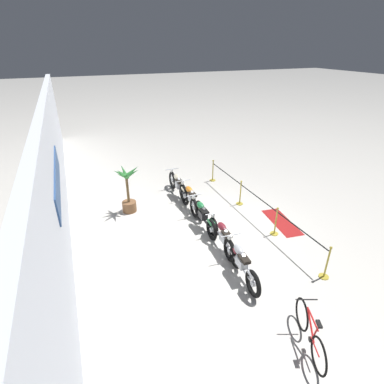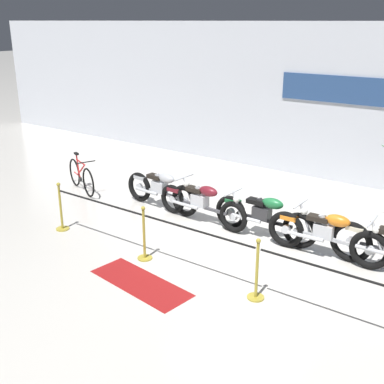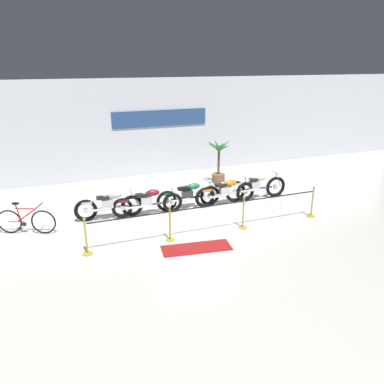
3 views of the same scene
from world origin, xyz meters
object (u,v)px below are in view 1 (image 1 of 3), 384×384
(stanchion_mid_left, at_px, (275,225))
(stanchion_far_right, at_px, (213,174))
(motorcycle_silver_0, at_px, (241,263))
(motorcycle_cream_4, at_px, (178,186))
(stanchion_mid_right, at_px, (240,196))
(floor_banner, at_px, (282,222))
(motorcycle_green_2, at_px, (202,215))
(motorcycle_orange_3, at_px, (191,199))
(bicycle, at_px, (310,333))
(stanchion_far_left, at_px, (276,216))
(potted_palm_left_of_row, at_px, (128,190))
(motorcycle_maroon_1, at_px, (224,238))

(stanchion_mid_left, distance_m, stanchion_far_right, 4.89)
(stanchion_mid_left, bearing_deg, stanchion_far_right, 0.00)
(stanchion_far_right, bearing_deg, motorcycle_silver_0, 160.73)
(motorcycle_silver_0, height_order, motorcycle_cream_4, motorcycle_cream_4)
(stanchion_mid_right, relative_size, floor_banner, 0.55)
(stanchion_mid_right, bearing_deg, floor_banner, -158.30)
(motorcycle_green_2, distance_m, motorcycle_orange_3, 1.36)
(motorcycle_cream_4, relative_size, bicycle, 1.50)
(bicycle, height_order, stanchion_far_left, stanchion_far_left)
(potted_palm_left_of_row, height_order, stanchion_far_left, potted_palm_left_of_row)
(stanchion_mid_right, bearing_deg, bicycle, 162.53)
(motorcycle_orange_3, relative_size, stanchion_mid_right, 2.22)
(stanchion_mid_right, bearing_deg, motorcycle_cream_4, 51.54)
(potted_palm_left_of_row, height_order, floor_banner, potted_palm_left_of_row)
(motorcycle_silver_0, relative_size, motorcycle_green_2, 0.95)
(motorcycle_green_2, relative_size, stanchion_far_left, 0.32)
(stanchion_mid_right, distance_m, stanchion_far_right, 2.54)
(motorcycle_maroon_1, bearing_deg, motorcycle_green_2, 2.98)
(motorcycle_orange_3, height_order, motorcycle_cream_4, motorcycle_cream_4)
(motorcycle_silver_0, relative_size, motorcycle_cream_4, 0.89)
(stanchion_mid_left, bearing_deg, stanchion_far_left, 0.00)
(motorcycle_green_2, relative_size, stanchion_mid_left, 2.19)
(stanchion_far_right, distance_m, floor_banner, 4.44)
(motorcycle_silver_0, relative_size, floor_banner, 1.15)
(bicycle, relative_size, stanchion_mid_right, 1.56)
(stanchion_far_left, bearing_deg, stanchion_mid_left, -180.00)
(motorcycle_green_2, bearing_deg, motorcycle_maroon_1, -177.02)
(stanchion_mid_right, distance_m, floor_banner, 1.99)
(stanchion_mid_left, distance_m, floor_banner, 0.96)
(motorcycle_green_2, height_order, floor_banner, motorcycle_green_2)
(potted_palm_left_of_row, relative_size, stanchion_far_right, 1.80)
(motorcycle_orange_3, height_order, stanchion_mid_right, stanchion_mid_right)
(bicycle, distance_m, stanchion_far_right, 8.94)
(motorcycle_silver_0, relative_size, stanchion_mid_right, 2.09)
(motorcycle_silver_0, height_order, stanchion_mid_right, stanchion_mid_right)
(motorcycle_orange_3, xyz_separation_m, stanchion_mid_right, (-0.38, -2.01, -0.11))
(bicycle, height_order, floor_banner, bicycle)
(motorcycle_green_2, relative_size, bicycle, 1.41)
(stanchion_mid_left, bearing_deg, stanchion_mid_right, 0.00)
(motorcycle_cream_4, relative_size, floor_banner, 1.28)
(motorcycle_silver_0, distance_m, stanchion_mid_left, 2.57)
(motorcycle_orange_3, relative_size, floor_banner, 1.22)
(motorcycle_cream_4, relative_size, stanchion_far_left, 0.34)
(motorcycle_green_2, relative_size, potted_palm_left_of_row, 1.22)
(motorcycle_silver_0, distance_m, motorcycle_maroon_1, 1.26)
(motorcycle_maroon_1, height_order, potted_palm_left_of_row, potted_palm_left_of_row)
(motorcycle_silver_0, distance_m, potted_palm_left_of_row, 5.30)
(potted_palm_left_of_row, bearing_deg, motorcycle_green_2, -134.17)
(stanchion_far_right, height_order, floor_banner, stanchion_far_right)
(motorcycle_green_2, xyz_separation_m, bicycle, (-5.21, -0.18, -0.07))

